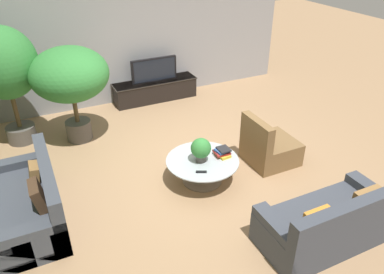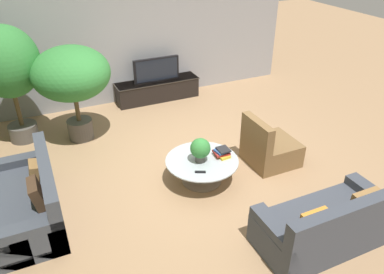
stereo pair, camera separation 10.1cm
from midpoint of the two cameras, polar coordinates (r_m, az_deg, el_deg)
ground_plane at (r=6.30m, az=1.33°, el=-4.81°), size 24.00×24.00×0.00m
back_wall_stone at (r=8.48m, az=-8.51°, el=15.40°), size 7.40×0.12×3.00m
media_console at (r=8.70m, az=-4.96°, el=7.22°), size 1.92×0.50×0.46m
television at (r=8.53m, az=-5.09°, el=10.18°), size 1.05×0.13×0.53m
coffee_table at (r=5.86m, az=2.01°, el=-4.46°), size 1.14×1.14×0.39m
couch_by_wall at (r=5.61m, az=-23.07°, el=-9.02°), size 0.84×1.80×0.84m
couch_near_entry at (r=5.13m, az=20.52°, el=-12.45°), size 1.76×0.84×0.84m
armchair_wicker at (r=6.45m, az=12.09°, el=-1.75°), size 0.80×0.76×0.86m
potted_palm_tall at (r=7.24m, az=-26.03°, el=9.74°), size 1.14×1.14×2.15m
potted_palm_corner at (r=6.94m, az=-17.48°, el=8.87°), size 1.37×1.37×1.77m
potted_plant_tabletop at (r=5.66m, az=1.78°, el=-1.84°), size 0.31×0.31×0.38m
book_stack at (r=5.88m, az=5.09°, el=-2.35°), size 0.24×0.26×0.13m
remote_black at (r=5.52m, az=1.80°, el=-5.35°), size 0.16×0.11×0.02m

